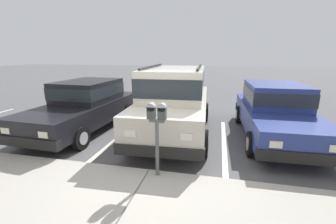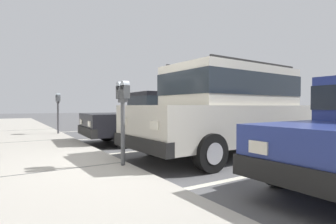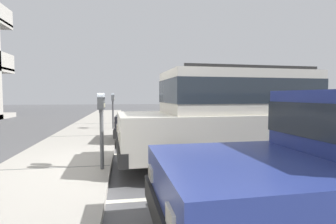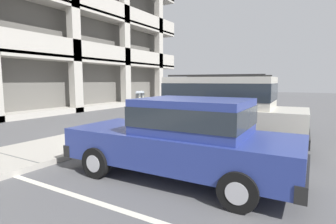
{
  "view_description": "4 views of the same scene",
  "coord_description": "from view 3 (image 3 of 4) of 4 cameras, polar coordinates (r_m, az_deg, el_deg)",
  "views": [
    {
      "loc": [
        -1.26,
        4.09,
        2.38
      ],
      "look_at": [
        -0.08,
        -1.19,
        0.96
      ],
      "focal_mm": 24.0,
      "sensor_mm": 36.0,
      "label": 1
    },
    {
      "loc": [
        -4.33,
        2.03,
        1.12
      ],
      "look_at": [
        -0.09,
        -0.62,
        1.0
      ],
      "focal_mm": 28.0,
      "sensor_mm": 36.0,
      "label": 2
    },
    {
      "loc": [
        -5.15,
        -0.06,
        1.48
      ],
      "look_at": [
        -0.46,
        -0.85,
        1.18
      ],
      "focal_mm": 28.0,
      "sensor_mm": 36.0,
      "label": 3
    },
    {
      "loc": [
        -7.27,
        -4.9,
        1.86
      ],
      "look_at": [
        -0.48,
        -0.89,
        0.93
      ],
      "focal_mm": 28.0,
      "sensor_mm": 36.0,
      "label": 4
    }
  ],
  "objects": [
    {
      "name": "ground_plane",
      "position": [
        5.38,
        -10.08,
        -13.03
      ],
      "size": [
        80.0,
        80.0,
        0.1
      ],
      "color": "#565659"
    },
    {
      "name": "sidewalk",
      "position": [
        5.52,
        -24.01,
        -11.67
      ],
      "size": [
        40.0,
        2.2,
        0.12
      ],
      "color": "#ADA89E",
      "rests_on": "ground_plane"
    },
    {
      "name": "parking_stall_lines",
      "position": [
        6.95,
        1.78,
        -8.7
      ],
      "size": [
        12.17,
        4.8,
        0.01
      ],
      "color": "silver",
      "rests_on": "ground_plane"
    },
    {
      "name": "silver_suv",
      "position": [
        5.62,
        14.25,
        -0.55
      ],
      "size": [
        2.18,
        4.87,
        2.03
      ],
      "rotation": [
        0.0,
        0.0,
        0.05
      ],
      "color": "beige",
      "rests_on": "ground_plane"
    },
    {
      "name": "dark_hatchback",
      "position": [
        8.27,
        5.07,
        -1.01
      ],
      "size": [
        1.99,
        4.56,
        1.54
      ],
      "rotation": [
        0.0,
        0.0,
        -0.05
      ],
      "color": "black",
      "rests_on": "ground_plane"
    },
    {
      "name": "parking_meter_near",
      "position": [
        4.97,
        -14.3,
        -0.12
      ],
      "size": [
        0.35,
        0.12,
        1.41
      ],
      "color": "#595B60",
      "rests_on": "sidewalk"
    },
    {
      "name": "parking_meter_far",
      "position": [
        10.98,
        -11.92,
        2.07
      ],
      "size": [
        0.35,
        0.12,
        1.46
      ],
      "color": "#47474C",
      "rests_on": "sidewalk"
    }
  ]
}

